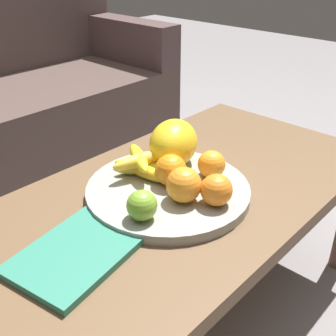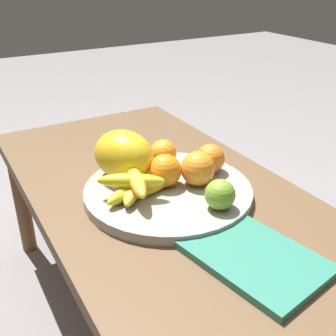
{
  "view_description": "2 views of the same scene",
  "coord_description": "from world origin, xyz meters",
  "px_view_note": "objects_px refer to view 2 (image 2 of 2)",
  "views": [
    {
      "loc": [
        -0.68,
        -0.58,
        0.99
      ],
      "look_at": [
        -0.05,
        0.01,
        0.51
      ],
      "focal_mm": 44.75,
      "sensor_mm": 36.0,
      "label": 1
    },
    {
      "loc": [
        -0.79,
        0.43,
        0.94
      ],
      "look_at": [
        -0.05,
        0.01,
        0.51
      ],
      "focal_mm": 44.27,
      "sensor_mm": 36.0,
      "label": 2
    }
  ],
  "objects_px": {
    "banana_bunch": "(135,186)",
    "orange_right": "(198,169)",
    "orange_front": "(163,153)",
    "magazine": "(255,257)",
    "coffee_table": "(161,204)",
    "apple_front": "(220,195)",
    "melon_large_front": "(124,155)",
    "fruit_bowl": "(168,191)",
    "orange_back": "(165,170)",
    "orange_left": "(210,158)"
  },
  "relations": [
    {
      "from": "coffee_table",
      "to": "apple_front",
      "type": "height_order",
      "value": "apple_front"
    },
    {
      "from": "fruit_bowl",
      "to": "orange_back",
      "type": "bearing_deg",
      "value": 6.5
    },
    {
      "from": "fruit_bowl",
      "to": "orange_right",
      "type": "relative_size",
      "value": 4.87
    },
    {
      "from": "fruit_bowl",
      "to": "magazine",
      "type": "distance_m",
      "value": 0.29
    },
    {
      "from": "fruit_bowl",
      "to": "banana_bunch",
      "type": "height_order",
      "value": "banana_bunch"
    },
    {
      "from": "coffee_table",
      "to": "orange_front",
      "type": "height_order",
      "value": "orange_front"
    },
    {
      "from": "banana_bunch",
      "to": "orange_right",
      "type": "bearing_deg",
      "value": -97.36
    },
    {
      "from": "coffee_table",
      "to": "orange_right",
      "type": "xyz_separation_m",
      "value": [
        -0.07,
        -0.06,
        0.11
      ]
    },
    {
      "from": "coffee_table",
      "to": "fruit_bowl",
      "type": "height_order",
      "value": "fruit_bowl"
    },
    {
      "from": "magazine",
      "to": "orange_right",
      "type": "bearing_deg",
      "value": -20.21
    },
    {
      "from": "melon_large_front",
      "to": "orange_right",
      "type": "distance_m",
      "value": 0.18
    },
    {
      "from": "apple_front",
      "to": "orange_left",
      "type": "bearing_deg",
      "value": -28.23
    },
    {
      "from": "apple_front",
      "to": "magazine",
      "type": "distance_m",
      "value": 0.16
    },
    {
      "from": "coffee_table",
      "to": "banana_bunch",
      "type": "bearing_deg",
      "value": 117.57
    },
    {
      "from": "orange_front",
      "to": "melon_large_front",
      "type": "bearing_deg",
      "value": 96.6
    },
    {
      "from": "magazine",
      "to": "melon_large_front",
      "type": "bearing_deg",
      "value": 2.96
    },
    {
      "from": "coffee_table",
      "to": "magazine",
      "type": "distance_m",
      "value": 0.34
    },
    {
      "from": "banana_bunch",
      "to": "apple_front",
      "type": "bearing_deg",
      "value": -134.43
    },
    {
      "from": "orange_front",
      "to": "orange_right",
      "type": "relative_size",
      "value": 0.85
    },
    {
      "from": "apple_front",
      "to": "magazine",
      "type": "relative_size",
      "value": 0.27
    },
    {
      "from": "orange_back",
      "to": "magazine",
      "type": "height_order",
      "value": "orange_back"
    },
    {
      "from": "orange_right",
      "to": "orange_front",
      "type": "bearing_deg",
      "value": 9.0
    },
    {
      "from": "coffee_table",
      "to": "orange_right",
      "type": "distance_m",
      "value": 0.15
    },
    {
      "from": "orange_front",
      "to": "magazine",
      "type": "xyz_separation_m",
      "value": [
        -0.4,
        0.03,
        -0.05
      ]
    },
    {
      "from": "melon_large_front",
      "to": "orange_back",
      "type": "height_order",
      "value": "melon_large_front"
    },
    {
      "from": "orange_left",
      "to": "orange_back",
      "type": "relative_size",
      "value": 0.94
    },
    {
      "from": "orange_front",
      "to": "magazine",
      "type": "bearing_deg",
      "value": 176.17
    },
    {
      "from": "orange_back",
      "to": "magazine",
      "type": "relative_size",
      "value": 0.31
    },
    {
      "from": "fruit_bowl",
      "to": "apple_front",
      "type": "bearing_deg",
      "value": -159.83
    },
    {
      "from": "orange_left",
      "to": "apple_front",
      "type": "xyz_separation_m",
      "value": [
        -0.15,
        0.08,
        -0.0
      ]
    },
    {
      "from": "orange_left",
      "to": "magazine",
      "type": "xyz_separation_m",
      "value": [
        -0.3,
        0.11,
        -0.05
      ]
    },
    {
      "from": "orange_front",
      "to": "apple_front",
      "type": "height_order",
      "value": "orange_front"
    },
    {
      "from": "fruit_bowl",
      "to": "magazine",
      "type": "relative_size",
      "value": 1.59
    },
    {
      "from": "orange_back",
      "to": "apple_front",
      "type": "distance_m",
      "value": 0.16
    },
    {
      "from": "melon_large_front",
      "to": "magazine",
      "type": "relative_size",
      "value": 0.62
    },
    {
      "from": "orange_front",
      "to": "banana_bunch",
      "type": "bearing_deg",
      "value": 129.2
    },
    {
      "from": "orange_left",
      "to": "orange_right",
      "type": "distance_m",
      "value": 0.07
    },
    {
      "from": "melon_large_front",
      "to": "orange_left",
      "type": "xyz_separation_m",
      "value": [
        -0.08,
        -0.2,
        -0.02
      ]
    },
    {
      "from": "orange_left",
      "to": "banana_bunch",
      "type": "distance_m",
      "value": 0.22
    },
    {
      "from": "fruit_bowl",
      "to": "orange_back",
      "type": "height_order",
      "value": "orange_back"
    },
    {
      "from": "coffee_table",
      "to": "orange_back",
      "type": "height_order",
      "value": "orange_back"
    },
    {
      "from": "fruit_bowl",
      "to": "orange_back",
      "type": "relative_size",
      "value": 5.11
    },
    {
      "from": "coffee_table",
      "to": "magazine",
      "type": "xyz_separation_m",
      "value": [
        -0.33,
        -0.02,
        0.06
      ]
    },
    {
      "from": "fruit_bowl",
      "to": "orange_left",
      "type": "bearing_deg",
      "value": -82.9
    },
    {
      "from": "apple_front",
      "to": "magazine",
      "type": "bearing_deg",
      "value": 169.42
    },
    {
      "from": "coffee_table",
      "to": "orange_front",
      "type": "distance_m",
      "value": 0.13
    },
    {
      "from": "orange_right",
      "to": "apple_front",
      "type": "relative_size",
      "value": 1.23
    },
    {
      "from": "orange_front",
      "to": "banana_bunch",
      "type": "xyz_separation_m",
      "value": [
        -0.11,
        0.13,
        -0.01
      ]
    },
    {
      "from": "melon_large_front",
      "to": "apple_front",
      "type": "distance_m",
      "value": 0.26
    },
    {
      "from": "orange_right",
      "to": "coffee_table",
      "type": "bearing_deg",
      "value": 42.92
    }
  ]
}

